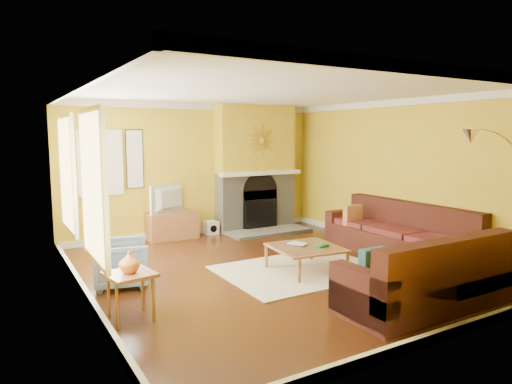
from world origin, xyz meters
TOP-DOWN VIEW (x-y plane):
  - floor at (0.00, 0.00)m, footprint 5.50×6.00m
  - ceiling at (0.00, 0.00)m, footprint 5.50×6.00m
  - wall_back at (0.00, 3.01)m, footprint 5.50×0.02m
  - wall_front at (0.00, -3.01)m, footprint 5.50×0.02m
  - wall_left at (-2.76, 0.00)m, footprint 0.02×6.00m
  - wall_right at (2.76, 0.00)m, footprint 0.02×6.00m
  - baseboard at (0.00, 0.00)m, footprint 5.50×6.00m
  - crown_molding at (0.00, 0.00)m, footprint 5.50×6.00m
  - window_left_near at (-2.72, 1.30)m, footprint 0.06×1.22m
  - window_left_far at (-2.72, -0.60)m, footprint 0.06×1.22m
  - window_back at (-1.90, 2.96)m, footprint 0.82×0.06m
  - wall_art at (-1.25, 2.97)m, footprint 0.34×0.04m
  - fireplace at (1.35, 2.80)m, footprint 1.80×0.40m
  - mantel at (1.35, 2.56)m, footprint 1.92×0.22m
  - hearth at (1.35, 2.25)m, footprint 1.80×0.70m
  - sunburst at (1.35, 2.57)m, footprint 0.70×0.04m
  - rug at (0.35, -0.30)m, footprint 2.40×1.80m
  - sectional_sofa at (1.20, -0.85)m, footprint 3.10×3.70m
  - coffee_table at (0.40, -0.35)m, footprint 1.08×1.08m
  - media_console at (-0.60, 2.75)m, footprint 0.98×0.44m
  - tv at (-0.60, 2.75)m, footprint 0.92×0.56m
  - subwoofer at (0.25, 2.78)m, footprint 0.27×0.27m
  - armchair at (-2.20, 0.35)m, footprint 0.84×0.83m
  - side_table at (-2.40, -0.85)m, footprint 0.56×0.56m
  - vase at (-2.40, -0.85)m, footprint 0.28×0.28m
  - book at (0.25, -0.25)m, footprint 0.29×0.33m
  - arc_lamp at (1.72, -2.55)m, footprint 1.35×0.36m

SIDE VIEW (x-z plane):
  - floor at x=0.00m, z-range -0.02..0.00m
  - rug at x=0.35m, z-range 0.00..0.02m
  - hearth at x=1.35m, z-range 0.00..0.06m
  - baseboard at x=0.00m, z-range 0.00..0.12m
  - subwoofer at x=0.25m, z-range 0.00..0.27m
  - coffee_table at x=0.40m, z-range 0.00..0.39m
  - media_console at x=-0.60m, z-range 0.00..0.54m
  - side_table at x=-2.40m, z-range 0.00..0.54m
  - armchair at x=-2.20m, z-range 0.00..0.64m
  - book at x=0.25m, z-range 0.39..0.41m
  - sectional_sofa at x=1.20m, z-range 0.00..0.90m
  - vase at x=-2.40m, z-range 0.54..0.78m
  - tv at x=-0.60m, z-range 0.54..1.10m
  - arc_lamp at x=1.72m, z-range 0.00..2.12m
  - mantel at x=1.35m, z-range 1.21..1.29m
  - wall_back at x=0.00m, z-range 0.00..2.70m
  - wall_front at x=0.00m, z-range 0.00..2.70m
  - wall_left at x=-2.76m, z-range 0.00..2.70m
  - wall_right at x=2.76m, z-range 0.00..2.70m
  - fireplace at x=1.35m, z-range 0.00..2.70m
  - window_left_near at x=-2.72m, z-range 0.64..2.36m
  - window_left_far at x=-2.72m, z-range 0.64..2.36m
  - window_back at x=-1.90m, z-range 0.94..2.16m
  - wall_art at x=-1.25m, z-range 1.03..2.17m
  - sunburst at x=1.35m, z-range 1.60..2.30m
  - crown_molding at x=0.00m, z-range 2.58..2.70m
  - ceiling at x=0.00m, z-range 2.70..2.72m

